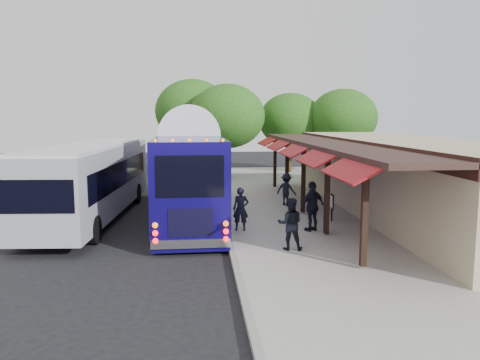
# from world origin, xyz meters

# --- Properties ---
(ground) EXTENTS (90.00, 90.00, 0.00)m
(ground) POSITION_xyz_m (0.00, 0.00, 0.00)
(ground) COLOR black
(ground) RESTS_ON ground
(sidewalk) EXTENTS (10.00, 40.00, 0.15)m
(sidewalk) POSITION_xyz_m (5.00, 4.00, 0.07)
(sidewalk) COLOR #9E9B93
(sidewalk) RESTS_ON ground
(curb) EXTENTS (0.20, 40.00, 0.16)m
(curb) POSITION_xyz_m (0.05, 4.00, 0.07)
(curb) COLOR gray
(curb) RESTS_ON ground
(station_shelter) EXTENTS (8.15, 20.00, 3.60)m
(station_shelter) POSITION_xyz_m (8.38, 4.00, 1.85)
(station_shelter) COLOR tan
(station_shelter) RESTS_ON ground
(coach_bus) EXTENTS (2.94, 12.88, 4.10)m
(coach_bus) POSITION_xyz_m (-1.45, 4.46, 2.20)
(coach_bus) COLOR #0F0756
(coach_bus) RESTS_ON ground
(city_bus) EXTENTS (3.52, 12.82, 3.41)m
(city_bus) POSITION_xyz_m (-5.88, 4.53, 1.88)
(city_bus) COLOR #909398
(city_bus) RESTS_ON ground
(ped_a) EXTENTS (0.69, 0.51, 1.72)m
(ped_a) POSITION_xyz_m (0.60, 1.04, 1.01)
(ped_a) COLOR black
(ped_a) RESTS_ON sidewalk
(ped_b) EXTENTS (0.95, 0.79, 1.78)m
(ped_b) POSITION_xyz_m (2.02, -1.80, 1.04)
(ped_b) COLOR black
(ped_b) RESTS_ON sidewalk
(ped_c) EXTENTS (1.25, 1.00, 1.98)m
(ped_c) POSITION_xyz_m (3.40, 0.68, 1.14)
(ped_c) COLOR black
(ped_c) RESTS_ON sidewalk
(ped_d) EXTENTS (1.21, 1.09, 1.63)m
(ped_d) POSITION_xyz_m (3.40, 6.13, 0.96)
(ped_d) COLOR black
(ped_d) RESTS_ON sidewalk
(sign_board) EXTENTS (0.10, 0.54, 1.18)m
(sign_board) POSITION_xyz_m (4.65, 2.28, 0.95)
(sign_board) COLOR black
(sign_board) RESTS_ON sidewalk
(tree_left) EXTENTS (5.46, 5.46, 6.99)m
(tree_left) POSITION_xyz_m (1.10, 16.99, 4.66)
(tree_left) COLOR #382314
(tree_left) RESTS_ON ground
(tree_mid) EXTENTS (5.10, 5.10, 6.54)m
(tree_mid) POSITION_xyz_m (6.41, 20.47, 4.36)
(tree_mid) COLOR #382314
(tree_mid) RESTS_ON ground
(tree_right) EXTENTS (5.30, 5.30, 6.79)m
(tree_right) POSITION_xyz_m (10.25, 18.80, 4.53)
(tree_right) COLOR #382314
(tree_right) RESTS_ON ground
(tree_far) EXTENTS (5.92, 5.92, 7.58)m
(tree_far) POSITION_xyz_m (-1.43, 20.53, 5.05)
(tree_far) COLOR #382314
(tree_far) RESTS_ON ground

